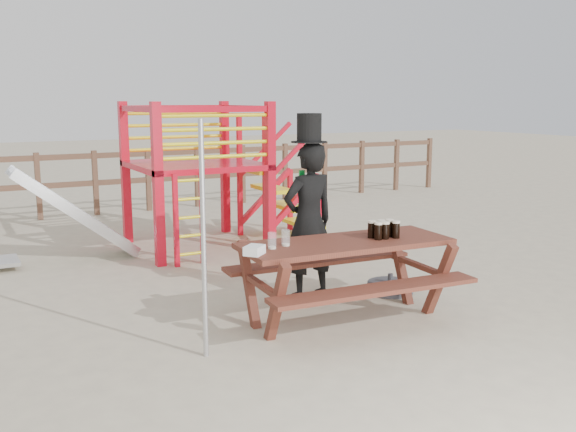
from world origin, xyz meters
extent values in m
plane|color=#BCB092|center=(0.00, 0.00, 0.00)|extent=(60.00, 60.00, 0.00)
cube|color=brown|center=(0.00, 7.00, 1.10)|extent=(15.00, 0.06, 0.10)
cube|color=brown|center=(0.00, 7.00, 0.60)|extent=(15.00, 0.06, 0.10)
cube|color=brown|center=(-1.50, 7.00, 0.60)|extent=(0.09, 0.09, 1.20)
cube|color=brown|center=(-0.50, 7.00, 0.60)|extent=(0.09, 0.09, 1.20)
cube|color=brown|center=(0.50, 7.00, 0.60)|extent=(0.09, 0.09, 1.20)
cube|color=brown|center=(1.50, 7.00, 0.60)|extent=(0.09, 0.09, 1.20)
cube|color=brown|center=(2.50, 7.00, 0.60)|extent=(0.09, 0.09, 1.20)
cube|color=brown|center=(3.50, 7.00, 0.60)|extent=(0.09, 0.09, 1.20)
cube|color=brown|center=(4.50, 7.00, 0.60)|extent=(0.09, 0.09, 1.20)
cube|color=brown|center=(5.50, 7.00, 0.60)|extent=(0.09, 0.09, 1.20)
cube|color=brown|center=(6.50, 7.00, 0.60)|extent=(0.09, 0.09, 1.20)
cube|color=brown|center=(7.50, 7.00, 0.60)|extent=(0.09, 0.09, 1.20)
cube|color=red|center=(-0.60, 2.80, 1.05)|extent=(0.12, 0.12, 2.10)
cube|color=red|center=(1.00, 2.80, 1.05)|extent=(0.12, 0.12, 2.10)
cube|color=red|center=(-0.60, 4.40, 1.05)|extent=(0.12, 0.12, 2.10)
cube|color=red|center=(1.00, 4.40, 1.05)|extent=(0.12, 0.12, 2.10)
cube|color=red|center=(0.20, 3.60, 1.20)|extent=(1.72, 1.72, 0.08)
cube|color=red|center=(0.20, 2.80, 2.00)|extent=(1.60, 0.08, 0.08)
cube|color=red|center=(0.20, 4.40, 2.00)|extent=(1.60, 0.08, 0.08)
cube|color=red|center=(-0.60, 3.60, 2.00)|extent=(0.08, 1.60, 0.08)
cube|color=red|center=(1.00, 3.60, 2.00)|extent=(0.08, 1.60, 0.08)
cylinder|color=yellow|center=(0.20, 2.80, 1.38)|extent=(1.50, 0.05, 0.05)
cylinder|color=yellow|center=(0.20, 4.40, 1.38)|extent=(1.50, 0.05, 0.05)
cylinder|color=yellow|center=(0.20, 2.80, 1.56)|extent=(1.50, 0.05, 0.05)
cylinder|color=yellow|center=(0.20, 4.40, 1.56)|extent=(1.50, 0.05, 0.05)
cylinder|color=yellow|center=(0.20, 2.80, 1.74)|extent=(1.50, 0.05, 0.05)
cylinder|color=yellow|center=(0.20, 4.40, 1.74)|extent=(1.50, 0.05, 0.05)
cylinder|color=yellow|center=(0.20, 2.80, 1.92)|extent=(1.50, 0.05, 0.05)
cylinder|color=yellow|center=(0.20, 4.40, 1.92)|extent=(1.50, 0.05, 0.05)
cube|color=red|center=(-0.43, 2.65, 0.60)|extent=(0.06, 0.06, 1.20)
cube|color=red|center=(-0.07, 2.65, 0.60)|extent=(0.06, 0.06, 1.20)
cylinder|color=yellow|center=(-0.25, 2.65, 0.15)|extent=(0.36, 0.04, 0.04)
cylinder|color=yellow|center=(-0.25, 2.65, 0.39)|extent=(0.36, 0.04, 0.04)
cylinder|color=yellow|center=(-0.25, 2.65, 0.63)|extent=(0.36, 0.04, 0.04)
cylinder|color=yellow|center=(-0.25, 2.65, 0.87)|extent=(0.36, 0.04, 0.04)
cylinder|color=yellow|center=(-0.25, 2.65, 1.11)|extent=(0.36, 0.04, 0.04)
cube|color=yellow|center=(1.15, 3.60, 1.08)|extent=(0.30, 0.90, 0.06)
cube|color=yellow|center=(1.43, 3.60, 0.78)|extent=(0.30, 0.90, 0.06)
cube|color=yellow|center=(1.71, 3.60, 0.48)|extent=(0.30, 0.90, 0.06)
cube|color=yellow|center=(1.99, 3.60, 0.18)|extent=(0.30, 0.90, 0.06)
cube|color=red|center=(1.55, 3.15, 0.60)|extent=(0.95, 0.08, 0.86)
cube|color=red|center=(1.55, 4.05, 0.60)|extent=(0.95, 0.08, 0.86)
cube|color=silver|center=(-1.50, 3.60, 0.62)|extent=(1.53, 0.55, 1.21)
cube|color=silver|center=(-1.50, 3.33, 0.66)|extent=(1.58, 0.04, 1.28)
cube|color=silver|center=(-1.50, 3.87, 0.66)|extent=(1.58, 0.04, 1.28)
cube|color=silver|center=(-2.40, 3.60, 0.10)|extent=(0.35, 0.55, 0.05)
cube|color=maroon|center=(0.34, -0.08, 0.77)|extent=(2.09, 0.90, 0.05)
cube|color=maroon|center=(0.30, -0.64, 0.46)|extent=(2.06, 0.43, 0.04)
cube|color=maroon|center=(0.38, 0.48, 0.46)|extent=(2.06, 0.43, 0.04)
cube|color=maroon|center=(-0.53, -0.02, 0.37)|extent=(0.17, 1.23, 0.73)
cube|color=maroon|center=(1.21, -0.14, 0.37)|extent=(0.17, 1.23, 0.73)
imported|color=black|center=(0.39, 0.72, 0.84)|extent=(0.64, 0.44, 1.68)
cube|color=#0D972C|center=(0.39, 0.85, 1.04)|extent=(0.07, 0.02, 0.39)
cylinder|color=black|center=(0.39, 0.72, 1.69)|extent=(0.38, 0.38, 0.01)
cylinder|color=black|center=(0.39, 0.72, 1.84)|extent=(0.26, 0.26, 0.29)
cube|color=white|center=(0.39, 0.85, 1.94)|extent=(0.13, 0.01, 0.03)
cylinder|color=#B2B2B7|center=(-1.18, -0.28, 0.99)|extent=(0.04, 0.04, 1.98)
cylinder|color=#39393E|center=(1.29, 0.44, 0.06)|extent=(0.51, 0.51, 0.12)
cylinder|color=#39393E|center=(1.29, 0.44, 0.17)|extent=(0.06, 0.06, 0.10)
cube|color=white|center=(-0.67, -0.16, 0.83)|extent=(0.23, 0.22, 0.08)
cylinder|color=black|center=(0.64, -0.18, 0.87)|extent=(0.08, 0.08, 0.15)
cylinder|color=beige|center=(0.64, -0.18, 0.95)|extent=(0.08, 0.08, 0.02)
cylinder|color=black|center=(0.72, -0.19, 0.87)|extent=(0.08, 0.08, 0.15)
cylinder|color=beige|center=(0.72, -0.19, 0.95)|extent=(0.08, 0.08, 0.02)
cylinder|color=black|center=(0.84, -0.20, 0.87)|extent=(0.08, 0.08, 0.15)
cylinder|color=beige|center=(0.84, -0.20, 0.95)|extent=(0.08, 0.08, 0.02)
cylinder|color=black|center=(0.64, -0.08, 0.87)|extent=(0.08, 0.08, 0.15)
cylinder|color=beige|center=(0.64, -0.08, 0.95)|extent=(0.08, 0.08, 0.02)
cylinder|color=black|center=(0.74, -0.10, 0.87)|extent=(0.08, 0.08, 0.15)
cylinder|color=beige|center=(0.74, -0.10, 0.95)|extent=(0.08, 0.08, 0.02)
cylinder|color=black|center=(0.83, -0.11, 0.87)|extent=(0.08, 0.08, 0.15)
cylinder|color=beige|center=(0.83, -0.11, 0.95)|extent=(0.08, 0.08, 0.02)
cylinder|color=silver|center=(-0.43, -0.03, 0.87)|extent=(0.08, 0.08, 0.15)
cylinder|color=beige|center=(-0.43, -0.03, 0.80)|extent=(0.07, 0.07, 0.02)
cylinder|color=silver|center=(-0.26, 0.02, 0.87)|extent=(0.08, 0.08, 0.15)
cylinder|color=beige|center=(-0.26, 0.02, 0.80)|extent=(0.07, 0.07, 0.02)
camera|label=1|loc=(-3.01, -5.07, 2.12)|focal=40.00mm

